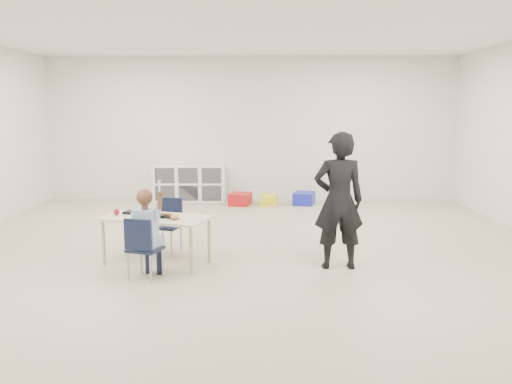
{
  "coord_description": "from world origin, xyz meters",
  "views": [
    {
      "loc": [
        0.31,
        -6.19,
        1.8
      ],
      "look_at": [
        0.19,
        -0.07,
        0.85
      ],
      "focal_mm": 38.0,
      "sensor_mm": 36.0,
      "label": 1
    }
  ],
  "objects_px": {
    "adult": "(339,201)",
    "cubby_shelf": "(190,183)",
    "table": "(157,240)",
    "child": "(145,230)",
    "chair_near": "(145,248)"
  },
  "relations": [
    {
      "from": "adult",
      "to": "cubby_shelf",
      "type": "bearing_deg",
      "value": -65.94
    },
    {
      "from": "cubby_shelf",
      "to": "adult",
      "type": "xyz_separation_m",
      "value": [
        2.32,
        -4.48,
        0.42
      ]
    },
    {
      "from": "table",
      "to": "child",
      "type": "height_order",
      "value": "child"
    },
    {
      "from": "cubby_shelf",
      "to": "adult",
      "type": "distance_m",
      "value": 5.06
    },
    {
      "from": "chair_near",
      "to": "adult",
      "type": "bearing_deg",
      "value": 29.16
    },
    {
      "from": "table",
      "to": "adult",
      "type": "bearing_deg",
      "value": 14.36
    },
    {
      "from": "chair_near",
      "to": "adult",
      "type": "xyz_separation_m",
      "value": [
        2.09,
        0.44,
        0.44
      ]
    },
    {
      "from": "table",
      "to": "adult",
      "type": "relative_size",
      "value": 0.87
    },
    {
      "from": "chair_near",
      "to": "child",
      "type": "height_order",
      "value": "child"
    },
    {
      "from": "child",
      "to": "adult",
      "type": "xyz_separation_m",
      "value": [
        2.09,
        0.44,
        0.24
      ]
    },
    {
      "from": "chair_near",
      "to": "child",
      "type": "xyz_separation_m",
      "value": [
        -0.0,
        0.0,
        0.19
      ]
    },
    {
      "from": "table",
      "to": "chair_near",
      "type": "distance_m",
      "value": 0.55
    },
    {
      "from": "chair_near",
      "to": "child",
      "type": "relative_size",
      "value": 0.63
    },
    {
      "from": "child",
      "to": "adult",
      "type": "bearing_deg",
      "value": 29.16
    },
    {
      "from": "child",
      "to": "cubby_shelf",
      "type": "bearing_deg",
      "value": 109.84
    }
  ]
}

